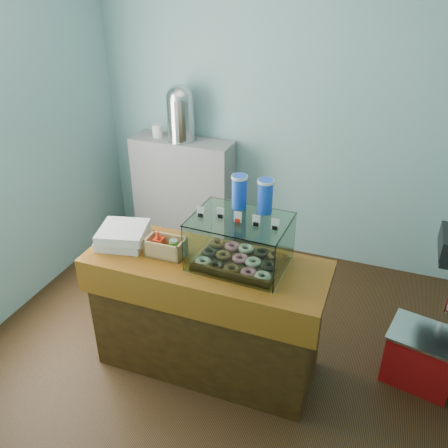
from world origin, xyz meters
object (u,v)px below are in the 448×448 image
at_px(counter, 207,314).
at_px(display_case, 242,238).
at_px(red_cooler, 421,357).
at_px(coffee_urn, 181,112).

xyz_separation_m(counter, display_case, (0.22, 0.08, 0.61)).
height_order(display_case, red_cooler, display_case).
relative_size(counter, display_case, 2.59).
height_order(counter, display_case, display_case).
bearing_deg(red_cooler, counter, -153.10).
relative_size(display_case, coffee_urn, 1.17).
bearing_deg(counter, coffee_urn, 119.62).
relative_size(display_case, red_cooler, 1.16).
bearing_deg(coffee_urn, counter, -60.38).
bearing_deg(display_case, coffee_urn, 129.29).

